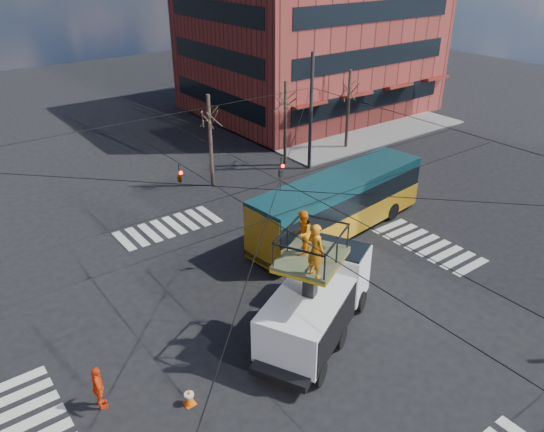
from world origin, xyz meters
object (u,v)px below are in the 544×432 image
at_px(traffic_cone, 189,397).
at_px(flagger, 276,246).
at_px(worker_ground, 99,388).
at_px(utility_truck, 317,292).
at_px(city_bus, 339,203).

bearing_deg(traffic_cone, flagger, 35.30).
distance_m(worker_ground, flagger, 11.25).
distance_m(utility_truck, flagger, 5.90).
bearing_deg(city_bus, traffic_cone, -160.98).
height_order(traffic_cone, worker_ground, worker_ground).
bearing_deg(traffic_cone, worker_ground, 145.30).
distance_m(utility_truck, worker_ground, 8.62).
distance_m(city_bus, worker_ground, 15.64).
xyz_separation_m(city_bus, worker_ground, (-14.99, -4.35, -0.87)).
height_order(utility_truck, city_bus, utility_truck).
relative_size(traffic_cone, flagger, 0.41).
xyz_separation_m(utility_truck, traffic_cone, (-5.98, -0.31, -1.64)).
bearing_deg(flagger, worker_ground, -77.16).
distance_m(utility_truck, city_bus, 8.72).
bearing_deg(city_bus, flagger, 177.69).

